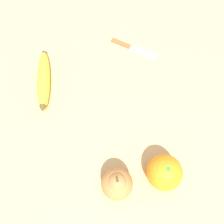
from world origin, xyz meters
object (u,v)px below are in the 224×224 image
object	(u,v)px
banana	(44,80)
orange	(164,172)
pear	(117,183)
paring_knife	(131,47)

from	to	relation	value
banana	orange	bearing A→B (deg)	43.69
banana	orange	world-z (taller)	orange
banana	pear	world-z (taller)	pear
orange	pear	distance (m)	0.11
banana	pear	size ratio (longest dim) A/B	2.35
banana	orange	xyz separation A→B (m)	(0.21, -0.35, 0.02)
pear	paring_knife	size ratio (longest dim) A/B	0.71
pear	paring_knife	xyz separation A→B (m)	(0.19, 0.38, -0.04)
banana	paring_knife	world-z (taller)	banana
banana	orange	size ratio (longest dim) A/B	2.58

